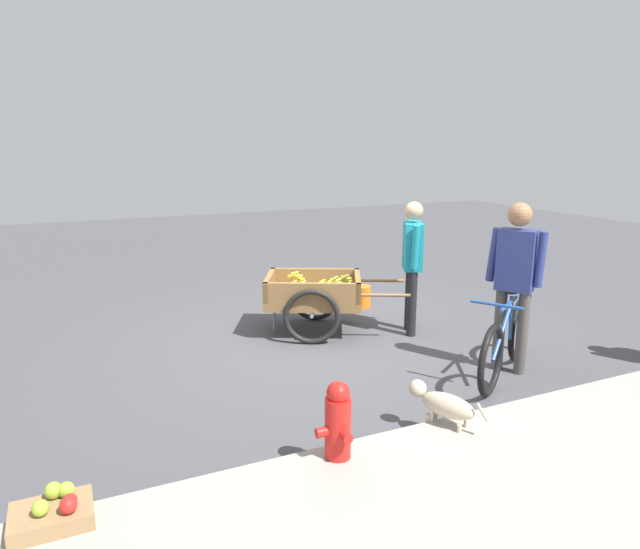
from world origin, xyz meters
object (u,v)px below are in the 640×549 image
Objects in this scene: apple_crate at (54,522)px; bicycle at (506,342)px; dog at (443,404)px; plastic_bucket at (361,296)px; cyclist_person at (515,272)px; fire_hydrant at (338,428)px; vendor_person at (412,256)px; fruit_cart at (314,296)px.

bicycle is at bearing -168.89° from apple_crate.
dog reaches higher than plastic_bucket.
bicycle is 2.26× the size of dog.
cyclist_person is 2.50× the size of fire_hydrant.
apple_crate is at bearing 1.49° from dog.
cyclist_person reaches higher than fire_hydrant.
vendor_person is 2.55m from dog.
apple_crate is at bearing 41.82° from plastic_bucket.
apple_crate is at bearing -1.15° from fire_hydrant.
apple_crate is (3.97, 0.78, -0.22)m from bicycle.
dog is (0.11, 2.69, -0.17)m from fruit_cart.
plastic_bucket is (-1.13, -3.38, -0.12)m from dog.
cyclist_person reaches higher than apple_crate.
vendor_person is 1.59m from bicycle.
vendor_person reaches higher than fire_hydrant.
fruit_cart is 1.16× the size of vendor_person.
dog is (1.14, 2.18, -0.66)m from vendor_person.
plastic_bucket is at bearing -146.08° from fruit_cart.
fruit_cart is 1.26m from plastic_bucket.
bicycle is 4.05m from apple_crate.
dog is at bearing 87.56° from fruit_cart.
fire_hydrant is at bearing 47.62° from vendor_person.
vendor_person is at bearing -80.09° from cyclist_person.
plastic_bucket is at bearing -138.18° from apple_crate.
bicycle is at bearing 119.88° from fruit_cart.
dog is (1.25, 0.71, -0.08)m from bicycle.
cyclist_person is 5.65× the size of plastic_bucket.
plastic_bucket is 0.67× the size of apple_crate.
fruit_cart reaches higher than apple_crate.
apple_crate reaches higher than plastic_bucket.
bicycle is 0.85× the size of cyclist_person.
dog is 1.43× the size of apple_crate.
plastic_bucket is (-1.02, -0.68, -0.29)m from fruit_cart.
bicycle reaches higher than dog.
cyclist_person is (-1.27, 1.90, 0.57)m from fruit_cart.
cyclist_person reaches higher than vendor_person.
apple_crate is at bearing 11.11° from bicycle.
plastic_bucket is at bearing -87.42° from bicycle.
fire_hydrant is (2.09, 2.29, -0.60)m from vendor_person.
fire_hydrant reaches higher than plastic_bucket.
dog is at bearing 29.51° from bicycle.
plastic_bucket is (0.12, -2.67, -0.20)m from bicycle.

